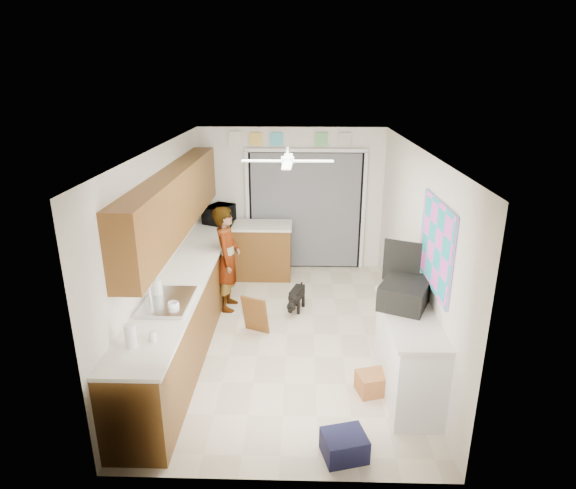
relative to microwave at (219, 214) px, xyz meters
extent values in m
plane|color=beige|center=(1.22, -2.10, -1.09)|extent=(5.00, 5.00, 0.00)
plane|color=white|center=(1.22, -2.10, 1.41)|extent=(5.00, 5.00, 0.00)
plane|color=white|center=(1.22, 0.40, 0.16)|extent=(3.20, 0.00, 3.20)
plane|color=white|center=(1.22, -4.60, 0.16)|extent=(3.20, 0.00, 3.20)
plane|color=white|center=(-0.38, -2.10, 0.16)|extent=(0.00, 5.00, 5.00)
plane|color=white|center=(2.82, -2.10, 0.16)|extent=(0.00, 5.00, 5.00)
cube|color=brown|center=(-0.08, -2.10, -0.64)|extent=(0.60, 4.80, 0.90)
cube|color=white|center=(-0.07, -2.10, -0.17)|extent=(0.62, 4.80, 0.04)
cube|color=brown|center=(-0.22, -1.90, 0.71)|extent=(0.32, 4.00, 0.80)
cube|color=silver|center=(-0.07, -3.10, -0.13)|extent=(0.50, 0.76, 0.06)
cylinder|color=silver|center=(-0.26, -3.10, -0.04)|extent=(0.03, 0.03, 0.22)
cube|color=brown|center=(0.72, -0.10, -0.64)|extent=(1.00, 0.60, 0.90)
cube|color=white|center=(0.72, -0.10, -0.17)|extent=(1.04, 0.64, 0.04)
cube|color=black|center=(1.47, 0.37, -0.04)|extent=(2.00, 0.06, 2.10)
cube|color=slate|center=(1.47, 0.33, -0.04)|extent=(1.90, 0.03, 2.05)
cube|color=white|center=(0.45, 0.34, -0.04)|extent=(0.06, 0.04, 2.10)
cube|color=white|center=(2.49, 0.34, -0.04)|extent=(0.06, 0.04, 2.10)
cube|color=white|center=(1.47, 0.34, 1.03)|extent=(2.10, 0.04, 0.06)
cube|color=#E9BF4D|center=(0.62, 0.37, 1.21)|extent=(0.22, 0.02, 0.22)
cube|color=#4EC0D2|center=(0.97, 0.37, 1.21)|extent=(0.22, 0.02, 0.22)
cube|color=#6FC375|center=(1.72, 0.37, 1.21)|extent=(0.22, 0.02, 0.22)
cube|color=beige|center=(2.12, 0.37, 1.21)|extent=(0.22, 0.02, 0.22)
cube|color=silver|center=(0.27, 0.37, 1.21)|extent=(0.22, 0.02, 0.26)
cube|color=white|center=(2.57, -3.30, -0.64)|extent=(0.50, 1.40, 0.90)
cube|color=white|center=(2.56, -3.30, -0.17)|extent=(0.54, 1.44, 0.04)
cube|color=#FF5DE3|center=(2.80, -3.10, 0.56)|extent=(0.03, 1.15, 0.95)
cube|color=white|center=(1.22, -1.90, 1.23)|extent=(1.14, 1.14, 0.24)
imported|color=black|center=(0.00, 0.00, 0.00)|extent=(0.55, 0.63, 0.29)
imported|color=silver|center=(-0.22, -2.95, 0.01)|extent=(0.15, 0.15, 0.31)
imported|color=white|center=(0.04, -3.25, -0.10)|extent=(0.13, 0.13, 0.10)
cylinder|color=silver|center=(0.00, -3.89, -0.09)|extent=(0.09, 0.09, 0.10)
cylinder|color=white|center=(-0.17, -4.00, -0.03)|extent=(0.13, 0.13, 0.23)
cube|color=black|center=(2.54, -3.04, -0.01)|extent=(0.69, 0.77, 0.27)
cube|color=yellow|center=(2.54, -3.04, -0.12)|extent=(0.64, 0.71, 0.02)
cube|color=black|center=(2.54, -2.75, 0.24)|extent=(0.39, 0.20, 0.50)
cube|color=#9A5530|center=(2.22, -3.33, -0.97)|extent=(0.43, 0.37, 0.23)
cube|color=#161737|center=(1.81, -4.30, -0.97)|extent=(0.46, 0.41, 0.24)
cube|color=brown|center=(0.79, -2.08, -0.81)|extent=(0.39, 0.28, 0.54)
imported|color=white|center=(0.32, -1.32, -0.30)|extent=(0.38, 0.58, 1.57)
cube|color=black|center=(1.35, -1.38, -0.89)|extent=(0.35, 0.54, 0.39)
camera|label=1|loc=(1.40, -7.85, 2.24)|focal=30.00mm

